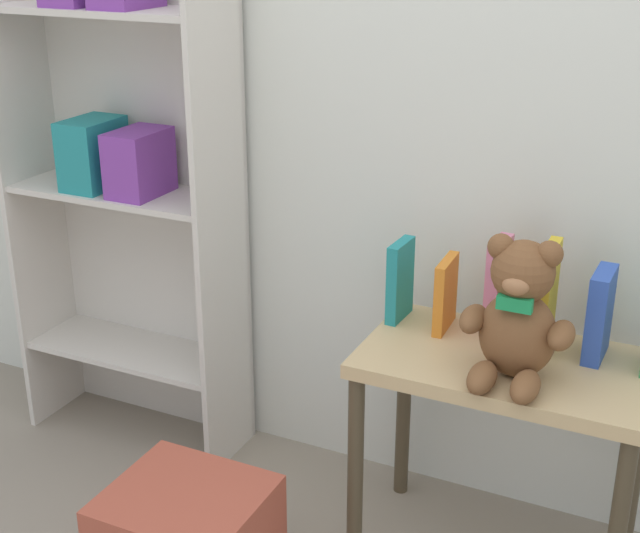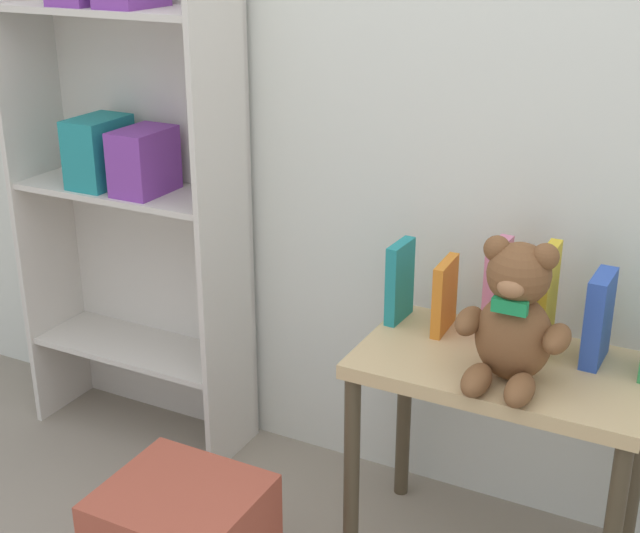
{
  "view_description": "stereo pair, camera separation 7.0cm",
  "coord_description": "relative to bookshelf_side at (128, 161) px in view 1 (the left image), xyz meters",
  "views": [
    {
      "loc": [
        0.56,
        -0.91,
        1.56
      ],
      "look_at": [
        -0.36,
        1.04,
        0.71
      ],
      "focal_mm": 50.0,
      "sensor_mm": 36.0,
      "label": 1
    },
    {
      "loc": [
        0.63,
        -0.88,
        1.56
      ],
      "look_at": [
        -0.36,
        1.04,
        0.71
      ],
      "focal_mm": 50.0,
      "sensor_mm": 36.0,
      "label": 2
    }
  ],
  "objects": [
    {
      "name": "wall_back",
      "position": [
        1.03,
        0.15,
        0.36
      ],
      "size": [
        4.8,
        0.06,
        2.5
      ],
      "color": "silver",
      "rests_on": "ground_plane"
    },
    {
      "name": "bookshelf_side",
      "position": [
        0.0,
        0.0,
        0.0
      ],
      "size": [
        0.69,
        0.27,
        1.61
      ],
      "color": "beige",
      "rests_on": "ground_plane"
    },
    {
      "name": "display_table",
      "position": [
        1.19,
        -0.15,
        -0.4
      ],
      "size": [
        0.68,
        0.4,
        0.58
      ],
      "color": "tan",
      "rests_on": "ground_plane"
    },
    {
      "name": "teddy_bear",
      "position": [
        1.22,
        -0.24,
        -0.16
      ],
      "size": [
        0.26,
        0.23,
        0.33
      ],
      "color": "brown",
      "rests_on": "display_table"
    },
    {
      "name": "book_standing_teal",
      "position": [
        0.88,
        -0.05,
        -0.21
      ],
      "size": [
        0.03,
        0.12,
        0.21
      ],
      "primitive_type": "cube",
      "rotation": [
        0.0,
        0.0,
        -0.04
      ],
      "color": "teal",
      "rests_on": "display_table"
    },
    {
      "name": "book_standing_orange",
      "position": [
        1.0,
        -0.06,
        -0.22
      ],
      "size": [
        0.03,
        0.14,
        0.19
      ],
      "primitive_type": "cube",
      "rotation": [
        0.0,
        0.0,
        0.04
      ],
      "color": "orange",
      "rests_on": "display_table"
    },
    {
      "name": "book_standing_pink",
      "position": [
        1.13,
        -0.04,
        -0.18
      ],
      "size": [
        0.04,
        0.11,
        0.25
      ],
      "primitive_type": "cube",
      "rotation": [
        0.0,
        0.0,
        -0.05
      ],
      "color": "#D17093",
      "rests_on": "display_table"
    },
    {
      "name": "book_standing_yellow",
      "position": [
        1.25,
        -0.05,
        -0.18
      ],
      "size": [
        0.03,
        0.13,
        0.26
      ],
      "primitive_type": "cube",
      "rotation": [
        0.0,
        0.0,
        0.02
      ],
      "color": "gold",
      "rests_on": "display_table"
    },
    {
      "name": "book_standing_blue",
      "position": [
        1.38,
        -0.05,
        -0.2
      ],
      "size": [
        0.05,
        0.13,
        0.22
      ],
      "primitive_type": "cube",
      "rotation": [
        0.0,
        0.0,
        -0.02
      ],
      "color": "#2D51B7",
      "rests_on": "display_table"
    }
  ]
}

